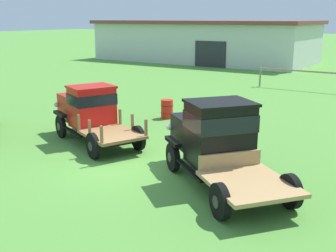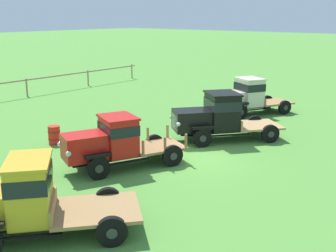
{
  "view_description": "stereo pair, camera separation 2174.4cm",
  "coord_description": "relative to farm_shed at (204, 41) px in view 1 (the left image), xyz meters",
  "views": [
    {
      "loc": [
        8.0,
        -9.71,
        4.51
      ],
      "look_at": [
        0.54,
        1.69,
        1.0
      ],
      "focal_mm": 45.0,
      "sensor_mm": 36.0,
      "label": 1
    },
    {
      "loc": [
        -13.7,
        -9.9,
        5.91
      ],
      "look_at": [
        0.54,
        1.69,
        1.0
      ],
      "focal_mm": 45.0,
      "sensor_mm": 36.0,
      "label": 2
    }
  ],
  "objects": [
    {
      "name": "ground_plane",
      "position": [
        13.81,
        -30.55,
        -2.14
      ],
      "size": [
        240.0,
        240.0,
        0.0
      ],
      "primitive_type": "plane",
      "color": "#518E38"
    },
    {
      "name": "farm_shed",
      "position": [
        0.0,
        0.0,
        0.0
      ],
      "size": [
        22.88,
        10.41,
        4.24
      ],
      "color": "silver",
      "rests_on": "ground"
    },
    {
      "name": "vintage_truck_second_in_line",
      "position": [
        10.84,
        -28.92,
        -1.01
      ],
      "size": [
        5.11,
        3.38,
        2.1
      ],
      "color": "black",
      "rests_on": "ground"
    },
    {
      "name": "vintage_truck_midrow_center",
      "position": [
        16.68,
        -29.97,
        -0.92
      ],
      "size": [
        5.18,
        4.63,
        2.32
      ],
      "color": "black",
      "rests_on": "ground"
    },
    {
      "name": "oil_drum_beside_row",
      "position": [
        11.38,
        -24.41,
        -1.7
      ],
      "size": [
        0.58,
        0.58,
        0.86
      ],
      "color": "red",
      "rests_on": "ground"
    }
  ]
}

